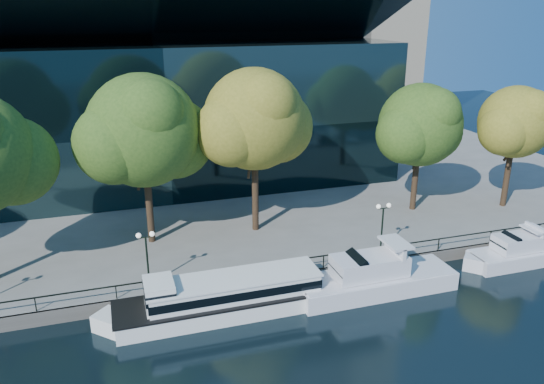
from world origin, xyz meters
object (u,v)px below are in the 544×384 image
object	(u,v)px
tree_4	(422,127)
lamp_1	(146,246)
lamp_2	(383,216)
tree_5	(517,124)
cruiser_near	(369,278)
tree_2	(146,133)
cruiser_far	(517,252)
tour_boat	(221,296)
tree_3	(257,121)

from	to	relation	value
tree_4	lamp_1	world-z (taller)	tree_4
lamp_2	tree_5	bearing A→B (deg)	18.27
tree_4	lamp_1	size ratio (longest dim) A/B	3.00
cruiser_near	tree_2	bearing A→B (deg)	140.68
cruiser_far	lamp_2	xyz separation A→B (m)	(-10.27, 3.54, 2.99)
tour_boat	lamp_2	xyz separation A→B (m)	(13.83, 3.55, 2.67)
tree_2	tree_3	distance (m)	8.95
cruiser_far	tree_2	size ratio (longest dim) A/B	0.69
tree_2	lamp_1	distance (m)	9.74
cruiser_far	tree_5	world-z (taller)	tree_5
tree_3	tree_4	xyz separation A→B (m)	(15.85, 0.19, -1.53)
tree_4	lamp_1	bearing A→B (deg)	-164.10
tree_4	tree_5	size ratio (longest dim) A/B	1.03
tour_boat	tree_5	xyz separation A→B (m)	(30.47, 9.05, 7.87)
tree_2	tree_3	size ratio (longest dim) A/B	0.99
lamp_2	tree_2	bearing A→B (deg)	156.64
cruiser_near	tree_5	distance (m)	23.37
tour_boat	cruiser_far	world-z (taller)	cruiser_far
tour_boat	tree_2	size ratio (longest dim) A/B	1.17
tree_3	tour_boat	bearing A→B (deg)	-117.74
cruiser_near	tree_5	xyz separation A→B (m)	(19.75, 9.57, 8.01)
cruiser_far	lamp_1	bearing A→B (deg)	172.91
tree_4	tree_2	bearing A→B (deg)	179.95
tree_3	tree_4	distance (m)	15.92
tree_3	tree_4	bearing A→B (deg)	0.68
lamp_1	lamp_2	bearing A→B (deg)	0.00
cruiser_near	tree_2	world-z (taller)	tree_2
tour_boat	tree_3	size ratio (longest dim) A/B	1.16
lamp_1	tree_2	bearing A→B (deg)	81.61
tour_boat	lamp_2	size ratio (longest dim) A/B	4.02
tree_5	cruiser_far	bearing A→B (deg)	-125.19
tree_5	lamp_2	size ratio (longest dim) A/B	2.91
tour_boat	lamp_1	size ratio (longest dim) A/B	4.02
cruiser_far	tree_4	distance (m)	13.84
tree_2	tree_5	world-z (taller)	tree_2
tree_3	tree_5	distance (m)	24.92
cruiser_near	lamp_2	bearing A→B (deg)	52.63
tour_boat	tree_2	bearing A→B (deg)	106.73
tree_2	lamp_2	distance (m)	19.67
tour_boat	cruiser_near	bearing A→B (deg)	-2.81
tree_4	cruiser_near	bearing A→B (deg)	-133.26
cruiser_near	tour_boat	bearing A→B (deg)	177.19
tree_2	tree_4	distance (m)	24.81
cruiser_far	lamp_2	distance (m)	11.27
tree_2	cruiser_near	bearing A→B (deg)	-39.32
lamp_1	tree_5	bearing A→B (deg)	8.96
tour_boat	lamp_2	bearing A→B (deg)	14.41
lamp_1	lamp_2	distance (m)	18.22
cruiser_near	lamp_1	size ratio (longest dim) A/B	3.22
tree_4	tree_5	xyz separation A→B (m)	(8.98, -1.88, 0.09)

